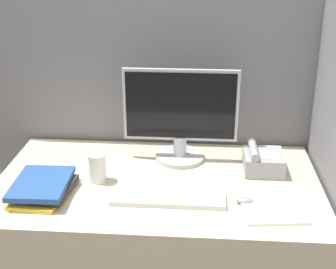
{
  "coord_description": "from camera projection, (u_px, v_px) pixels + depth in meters",
  "views": [
    {
      "loc": [
        0.18,
        -1.37,
        1.75
      ],
      "look_at": [
        0.04,
        0.44,
        0.96
      ],
      "focal_mm": 50.0,
      "sensor_mm": 36.0,
      "label": 1
    }
  ],
  "objects": [
    {
      "name": "cubicle_panel_rear",
      "position": [
        165.0,
        133.0,
        2.42
      ],
      "size": [
        1.81,
        0.04,
        1.59
      ],
      "color": "slate",
      "rests_on": "ground_plane"
    },
    {
      "name": "cubicle_panel_right",
      "position": [
        331.0,
        175.0,
        1.99
      ],
      "size": [
        0.04,
        0.86,
        1.59
      ],
      "color": "slate",
      "rests_on": "ground_plane"
    },
    {
      "name": "desk",
      "position": [
        158.0,
        252.0,
        2.18
      ],
      "size": [
        1.41,
        0.8,
        0.76
      ],
      "color": "beige",
      "rests_on": "ground_plane"
    },
    {
      "name": "monitor",
      "position": [
        180.0,
        118.0,
        2.15
      ],
      "size": [
        0.53,
        0.23,
        0.44
      ],
      "color": "#B7B7BC",
      "rests_on": "desk"
    },
    {
      "name": "keyboard",
      "position": [
        168.0,
        198.0,
        1.88
      ],
      "size": [
        0.46,
        0.13,
        0.02
      ],
      "color": "silver",
      "rests_on": "desk"
    },
    {
      "name": "mouse",
      "position": [
        245.0,
        200.0,
        1.86
      ],
      "size": [
        0.07,
        0.04,
        0.03
      ],
      "color": "gray",
      "rests_on": "desk"
    },
    {
      "name": "coffee_cup",
      "position": [
        97.0,
        167.0,
        2.0
      ],
      "size": [
        0.08,
        0.08,
        0.13
      ],
      "color": "white",
      "rests_on": "desk"
    },
    {
      "name": "book_stack",
      "position": [
        43.0,
        188.0,
        1.91
      ],
      "size": [
        0.24,
        0.29,
        0.06
      ],
      "color": "gold",
      "rests_on": "desk"
    },
    {
      "name": "desk_telephone",
      "position": [
        263.0,
        161.0,
        2.1
      ],
      "size": [
        0.17,
        0.18,
        0.12
      ],
      "color": "#99999E",
      "rests_on": "desk"
    },
    {
      "name": "paper_pile",
      "position": [
        272.0,
        206.0,
        1.83
      ],
      "size": [
        0.26,
        0.27,
        0.01
      ],
      "color": "white",
      "rests_on": "desk"
    }
  ]
}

